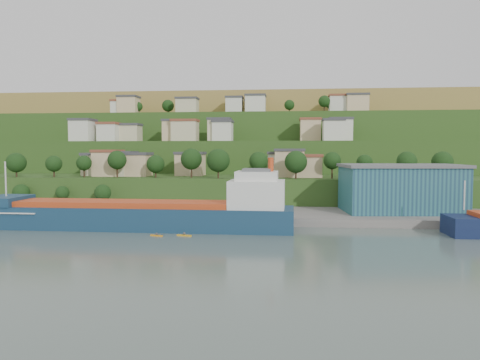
# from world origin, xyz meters

# --- Properties ---
(ground) EXTENTS (500.00, 500.00, 0.00)m
(ground) POSITION_xyz_m (0.00, 0.00, 0.00)
(ground) COLOR #4A5A52
(ground) RESTS_ON ground
(quay) EXTENTS (220.00, 26.00, 4.00)m
(quay) POSITION_xyz_m (20.00, 28.00, 0.00)
(quay) COLOR slate
(quay) RESTS_ON ground
(pebble_beach) EXTENTS (40.00, 18.00, 2.40)m
(pebble_beach) POSITION_xyz_m (-55.00, 22.00, 0.00)
(pebble_beach) COLOR slate
(pebble_beach) RESTS_ON ground
(hillside) EXTENTS (360.00, 210.66, 96.00)m
(hillside) POSITION_xyz_m (-0.02, 168.68, 0.09)
(hillside) COLOR #284719
(hillside) RESTS_ON ground
(cargo_ship_near) EXTENTS (73.93, 12.31, 18.98)m
(cargo_ship_near) POSITION_xyz_m (-13.03, 9.04, 3.03)
(cargo_ship_near) COLOR navy
(cargo_ship_near) RESTS_ON ground
(warehouse) EXTENTS (32.59, 21.72, 12.80)m
(warehouse) POSITION_xyz_m (50.33, 31.00, 8.43)
(warehouse) COLOR navy
(warehouse) RESTS_ON quay
(caravan) EXTENTS (6.65, 4.32, 2.87)m
(caravan) POSITION_xyz_m (-56.42, 23.79, 2.64)
(caravan) COLOR silver
(caravan) RESTS_ON pebble_beach
(dinghy) EXTENTS (3.70, 1.87, 0.71)m
(dinghy) POSITION_xyz_m (-42.38, 16.94, 1.55)
(dinghy) COLOR silver
(dinghy) RESTS_ON pebble_beach
(kayak_orange) EXTENTS (3.01, 1.50, 0.75)m
(kayak_orange) POSITION_xyz_m (-8.16, -0.16, 0.22)
(kayak_orange) COLOR orange
(kayak_orange) RESTS_ON ground
(kayak_yellow) EXTENTS (3.38, 1.37, 0.83)m
(kayak_yellow) POSITION_xyz_m (-2.23, 0.58, 0.25)
(kayak_yellow) COLOR gold
(kayak_yellow) RESTS_ON ground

